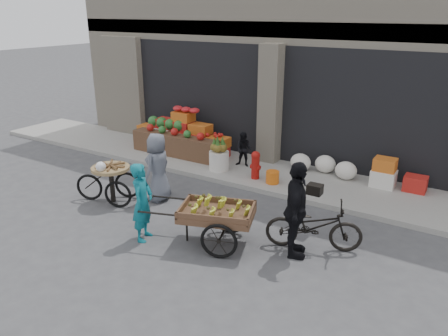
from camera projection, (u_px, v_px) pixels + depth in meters
The scene contains 15 objects.
ground at pixel (151, 238), 8.29m from camera, with size 80.00×80.00×0.00m, color #424244.
sidewalk at pixel (253, 171), 11.54m from camera, with size 18.00×2.20×0.12m, color gray.
building at pixel (316, 34), 13.54m from camera, with size 14.00×6.45×7.00m.
fruit_display at pixel (184, 133), 12.79m from camera, with size 3.10×1.12×1.24m.
pineapple_bin at pixel (219, 161), 11.41m from camera, with size 0.52×0.52×0.50m, color silver.
fire_hydrant at pixel (255, 164), 10.78m from camera, with size 0.22×0.22×0.71m.
orange_bucket at pixel (273, 177), 10.57m from camera, with size 0.32×0.32×0.30m, color orange.
right_bay_goods at pixel (360, 171), 10.60m from camera, with size 3.35×0.60×0.70m.
seated_person at pixel (244, 149), 11.61m from camera, with size 0.45×0.35×0.93m, color black.
banana_cart at pixel (214, 210), 7.88m from camera, with size 2.40×1.55×0.94m.
vendor_woman at pixel (142, 202), 8.04m from camera, with size 0.55×0.36×1.51m, color #106C7C.
tricycle_cart at pixel (111, 178), 9.70m from camera, with size 1.44×1.09×0.95m.
vendor_grey at pixel (158, 167), 9.72m from camera, with size 0.77×0.50×1.57m, color slate.
bicycle at pixel (314, 226), 7.81m from camera, with size 0.60×1.72×0.90m, color black.
cyclist at pixel (296, 210), 7.45m from camera, with size 1.02×0.42×1.74m, color black.
Camera 1 is at (5.05, -5.48, 4.11)m, focal length 35.00 mm.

